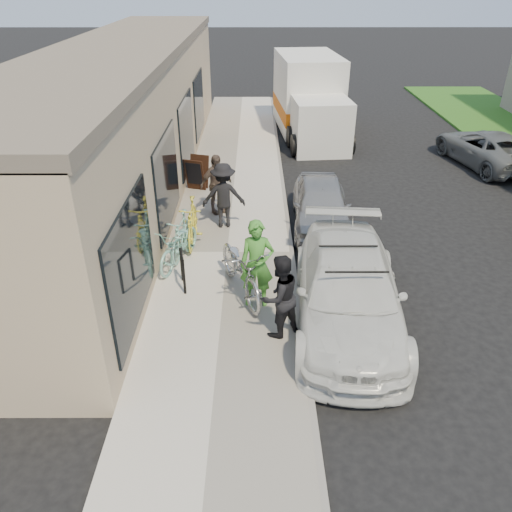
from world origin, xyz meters
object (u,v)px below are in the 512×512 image
object	(u,v)px
sedan_white	(348,290)
far_car_gray	(487,148)
cruiser_bike_c	(192,222)
man_standing	(279,296)
tandem_bike	(241,268)
woman_rider	(257,264)
bike_rack	(182,267)
sandwich_board	(197,173)
sedan_silver	(321,205)
cruiser_bike_a	(182,235)
moving_truck	(309,100)
bystander_a	(224,195)
cruiser_bike_b	(179,245)
bystander_b	(216,184)

from	to	relation	value
sedan_white	far_car_gray	size ratio (longest dim) A/B	1.16
cruiser_bike_c	man_standing	bearing A→B (deg)	-62.42
tandem_bike	cruiser_bike_c	world-z (taller)	tandem_bike
woman_rider	tandem_bike	bearing A→B (deg)	131.01
bike_rack	sandwich_board	distance (m)	5.56
sedan_silver	woman_rider	distance (m)	4.23
sandwich_board	cruiser_bike_a	size ratio (longest dim) A/B	0.59
moving_truck	man_standing	bearing A→B (deg)	-102.38
sandwich_board	moving_truck	size ratio (longest dim) A/B	0.15
far_car_gray	bike_rack	bearing A→B (deg)	28.23
sedan_white	moving_truck	size ratio (longest dim) A/B	0.79
moving_truck	cruiser_bike_a	world-z (taller)	moving_truck
woman_rider	bystander_a	distance (m)	3.66
sedan_silver	moving_truck	xyz separation A→B (m)	(0.51, 8.94, 0.74)
moving_truck	man_standing	distance (m)	13.87
bike_rack	tandem_bike	world-z (taller)	tandem_bike
sandwich_board	cruiser_bike_b	size ratio (longest dim) A/B	0.54
woman_rider	cruiser_bike_a	world-z (taller)	woman_rider
tandem_bike	bystander_b	bearing A→B (deg)	80.24
woman_rider	bystander_b	xyz separation A→B (m)	(-1.10, 4.41, -0.08)
bike_rack	cruiser_bike_c	xyz separation A→B (m)	(-0.02, 2.05, 0.05)
far_car_gray	tandem_bike	world-z (taller)	tandem_bike
man_standing	cruiser_bike_c	size ratio (longest dim) A/B	0.90
sandwich_board	tandem_bike	xyz separation A→B (m)	(1.49, -5.78, 0.09)
man_standing	bystander_a	bearing A→B (deg)	-108.72
moving_truck	bystander_b	bearing A→B (deg)	-116.48
sedan_white	cruiser_bike_b	xyz separation A→B (m)	(-3.51, 1.99, -0.08)
cruiser_bike_a	bystander_a	bearing A→B (deg)	66.82
sandwich_board	man_standing	world-z (taller)	man_standing
woman_rider	man_standing	world-z (taller)	woman_rider
tandem_bike	cruiser_bike_c	distance (m)	2.61
bike_rack	sedan_silver	xyz separation A→B (m)	(3.28, 3.23, -0.01)
cruiser_bike_a	cruiser_bike_b	xyz separation A→B (m)	(-0.01, -0.46, -0.02)
sandwich_board	bystander_a	xyz separation A→B (m)	(0.97, -2.59, 0.35)
moving_truck	tandem_bike	distance (m)	12.68
sedan_silver	cruiser_bike_a	bearing A→B (deg)	-149.75
sedan_white	tandem_bike	distance (m)	2.21
cruiser_bike_b	cruiser_bike_a	bearing A→B (deg)	106.76
woman_rider	cruiser_bike_a	xyz separation A→B (m)	(-1.75, 2.06, -0.41)
bystander_b	sedan_white	bearing A→B (deg)	-94.78
sedan_silver	tandem_bike	size ratio (longest dim) A/B	1.62
woman_rider	man_standing	size ratio (longest dim) A/B	1.12
cruiser_bike_a	sedan_silver	bearing A→B (deg)	34.94
sedan_white	moving_truck	world-z (taller)	moving_truck
cruiser_bike_c	bystander_a	distance (m)	1.20
sedan_silver	bystander_b	distance (m)	2.90
sandwich_board	cruiser_bike_b	bearing A→B (deg)	-72.25
bystander_a	sandwich_board	bearing A→B (deg)	-72.73
bike_rack	cruiser_bike_c	world-z (taller)	cruiser_bike_c
tandem_bike	cruiser_bike_c	xyz separation A→B (m)	(-1.25, 2.29, -0.05)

